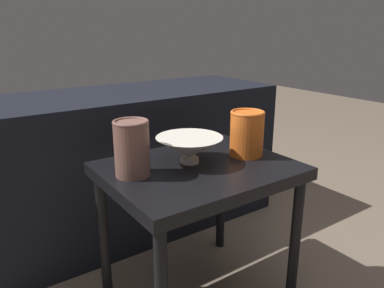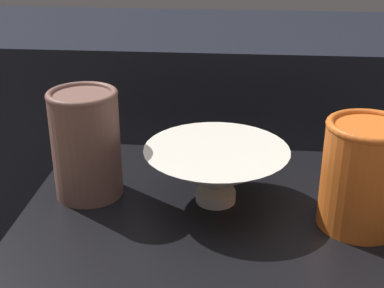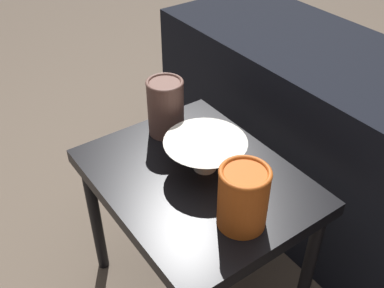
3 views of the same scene
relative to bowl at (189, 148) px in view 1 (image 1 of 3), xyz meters
name	(u,v)px [view 1 (image 1 of 3)]	position (x,y,z in m)	size (l,w,h in m)	color
table	(198,183)	(0.01, -0.04, -0.12)	(0.60, 0.47, 0.50)	black
couch_backdrop	(124,163)	(0.01, 0.56, -0.22)	(1.43, 0.50, 0.66)	black
bowl	(189,148)	(0.00, 0.00, 0.00)	(0.22, 0.22, 0.09)	silver
vase_textured_left	(132,147)	(-0.20, 0.01, 0.04)	(0.11, 0.11, 0.17)	brown
vase_colorful_right	(247,133)	(0.21, -0.05, 0.03)	(0.12, 0.12, 0.16)	orange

